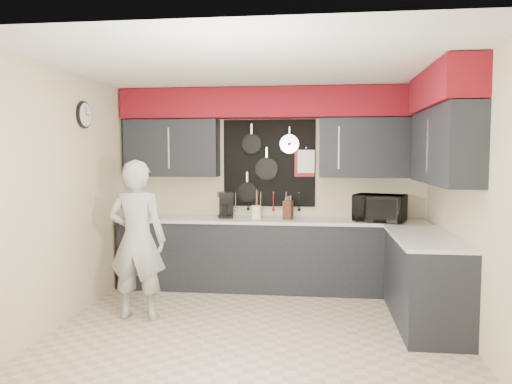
# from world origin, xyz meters

# --- Properties ---
(ground) EXTENTS (4.00, 4.00, 0.00)m
(ground) POSITION_xyz_m (0.00, 0.00, 0.00)
(ground) COLOR #C5B299
(ground) RESTS_ON ground
(back_wall_assembly) EXTENTS (4.00, 0.36, 2.60)m
(back_wall_assembly) POSITION_xyz_m (0.01, 1.60, 2.01)
(back_wall_assembly) COLOR beige
(back_wall_assembly) RESTS_ON ground
(right_wall_assembly) EXTENTS (0.36, 3.50, 2.60)m
(right_wall_assembly) POSITION_xyz_m (1.85, 0.26, 1.94)
(right_wall_assembly) COLOR beige
(right_wall_assembly) RESTS_ON ground
(left_wall_assembly) EXTENTS (0.05, 3.50, 2.60)m
(left_wall_assembly) POSITION_xyz_m (-1.99, 0.02, 1.33)
(left_wall_assembly) COLOR beige
(left_wall_assembly) RESTS_ON ground
(base_cabinets) EXTENTS (3.95, 2.20, 0.92)m
(base_cabinets) POSITION_xyz_m (0.49, 1.13, 0.46)
(base_cabinets) COLOR black
(base_cabinets) RESTS_ON ground
(microwave) EXTENTS (0.70, 0.58, 0.33)m
(microwave) POSITION_xyz_m (1.35, 1.35, 1.09)
(microwave) COLOR black
(microwave) RESTS_ON base_cabinets
(knife_block) EXTENTS (0.13, 0.13, 0.24)m
(knife_block) POSITION_xyz_m (0.22, 1.39, 1.04)
(knife_block) COLOR #371811
(knife_block) RESTS_ON base_cabinets
(utensil_crock) EXTENTS (0.13, 0.13, 0.17)m
(utensil_crock) POSITION_xyz_m (-0.19, 1.42, 1.00)
(utensil_crock) COLOR white
(utensil_crock) RESTS_ON base_cabinets
(coffee_maker) EXTENTS (0.24, 0.27, 0.34)m
(coffee_maker) POSITION_xyz_m (-0.60, 1.48, 1.09)
(coffee_maker) COLOR black
(coffee_maker) RESTS_ON base_cabinets
(person) EXTENTS (0.62, 0.41, 1.69)m
(person) POSITION_xyz_m (-1.29, 0.13, 0.84)
(person) COLOR #A4A4A2
(person) RESTS_ON ground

